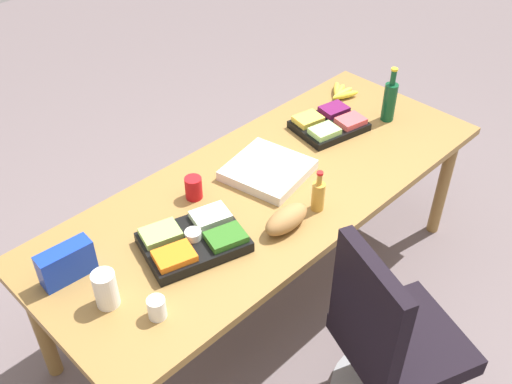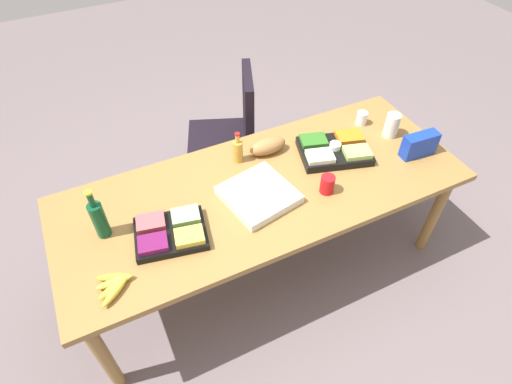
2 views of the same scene
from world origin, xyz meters
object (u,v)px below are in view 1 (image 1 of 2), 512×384
office_chair (390,354)px  red_solo_cup (194,188)px  conference_table (268,197)px  pizza_box (268,170)px  paper_cup (157,308)px  mayo_jar (106,289)px  veggie_tray (194,240)px  fruit_platter (329,124)px  bread_loaf (286,219)px  banana_bunch (341,92)px  wine_bottle (390,100)px  dressing_bottle (318,195)px  chip_bag_blue (66,263)px

office_chair → red_solo_cup: size_ratio=8.98×
conference_table → pizza_box: 0.13m
paper_cup → mayo_jar: 0.21m
red_solo_cup → mayo_jar: (-0.65, -0.26, 0.02)m
veggie_tray → mayo_jar: size_ratio=3.08×
conference_table → paper_cup: (-0.86, -0.25, 0.12)m
fruit_platter → bread_loaf: bearing=-153.4°
mayo_jar → red_solo_cup: bearing=21.5°
veggie_tray → red_solo_cup: (0.22, 0.25, 0.02)m
pizza_box → veggie_tray: bearing=-178.4°
banana_bunch → bread_loaf: size_ratio=0.81×
paper_cup → bread_loaf: bearing=-0.8°
banana_bunch → wine_bottle: bearing=-93.5°
dressing_bottle → conference_table: bearing=98.3°
wine_bottle → office_chair: bearing=-141.8°
paper_cup → red_solo_cup: red_solo_cup is taller
conference_table → chip_bag_blue: bearing=170.8°
fruit_platter → dressing_bottle: bearing=-145.0°
chip_bag_blue → wine_bottle: bearing=-6.4°
paper_cup → mayo_jar: size_ratio=0.57×
office_chair → wine_bottle: 1.38m
mayo_jar → paper_cup: bearing=-62.6°
veggie_tray → pizza_box: bearing=12.5°
banana_bunch → wine_bottle: wine_bottle is taller
banana_bunch → mayo_jar: (-1.87, -0.36, 0.05)m
conference_table → mayo_jar: size_ratio=14.97×
conference_table → bread_loaf: (-0.16, -0.26, 0.12)m
fruit_platter → pizza_box: fruit_platter is taller
dressing_bottle → chip_bag_blue: dressing_bottle is taller
red_solo_cup → chip_bag_blue: bearing=-177.6°
paper_cup → red_solo_cup: (0.55, 0.44, 0.01)m
pizza_box → chip_bag_blue: bearing=164.0°
pizza_box → mayo_jar: mayo_jar is taller
red_solo_cup → chip_bag_blue: (-0.68, -0.03, 0.02)m
dressing_bottle → wine_bottle: wine_bottle is taller
pizza_box → dressing_bottle: bearing=-105.4°
red_solo_cup → conference_table: bearing=-31.8°
red_solo_cup → bread_loaf: red_solo_cup is taller
dressing_bottle → office_chair: bearing=-105.4°
wine_bottle → mayo_jar: bearing=-179.5°
fruit_platter → dressing_bottle: dressing_bottle is taller
office_chair → fruit_platter: bearing=53.6°
banana_bunch → pizza_box: (-0.85, -0.22, 0.00)m
mayo_jar → wine_bottle: bearing=0.5°
chip_bag_blue → fruit_platter: bearing=-1.7°
paper_cup → bread_loaf: (0.70, -0.01, 0.01)m
veggie_tray → banana_bunch: size_ratio=2.52×
red_solo_cup → pizza_box: 0.39m
veggie_tray → paper_cup: 0.39m
veggie_tray → wine_bottle: 1.42m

